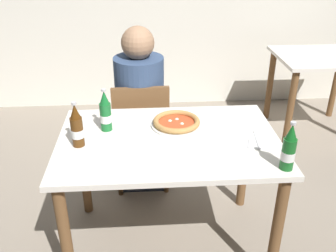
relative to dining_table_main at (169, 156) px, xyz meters
name	(u,v)px	position (x,y,z in m)	size (l,w,h in m)	color
ground_plane	(169,241)	(0.00, 0.00, -0.64)	(8.00, 8.00, 0.00)	gray
dining_table_main	(169,156)	(0.00, 0.00, 0.00)	(1.20, 0.80, 0.75)	silver
chair_behind_table	(141,130)	(-0.15, 0.61, -0.15)	(0.41, 0.41, 0.85)	brown
diner_seated	(140,114)	(-0.16, 0.66, -0.05)	(0.34, 0.34, 1.21)	#2D3342
dining_table_background	(319,72)	(1.48, 1.41, -0.04)	(0.80, 0.70, 0.75)	silver
pizza_margherita_near	(176,123)	(0.06, 0.14, 0.14)	(0.29, 0.29, 0.04)	white
beer_bottle_left	(77,128)	(-0.48, -0.04, 0.22)	(0.07, 0.07, 0.25)	#512D0F
beer_bottle_center	(105,113)	(-0.34, 0.13, 0.22)	(0.07, 0.07, 0.25)	#196B2D
beer_bottle_right	(289,149)	(0.54, -0.32, 0.22)	(0.07, 0.07, 0.25)	#14591E
napkin_with_cutlery	(254,141)	(0.45, -0.06, 0.12)	(0.22, 0.22, 0.01)	white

